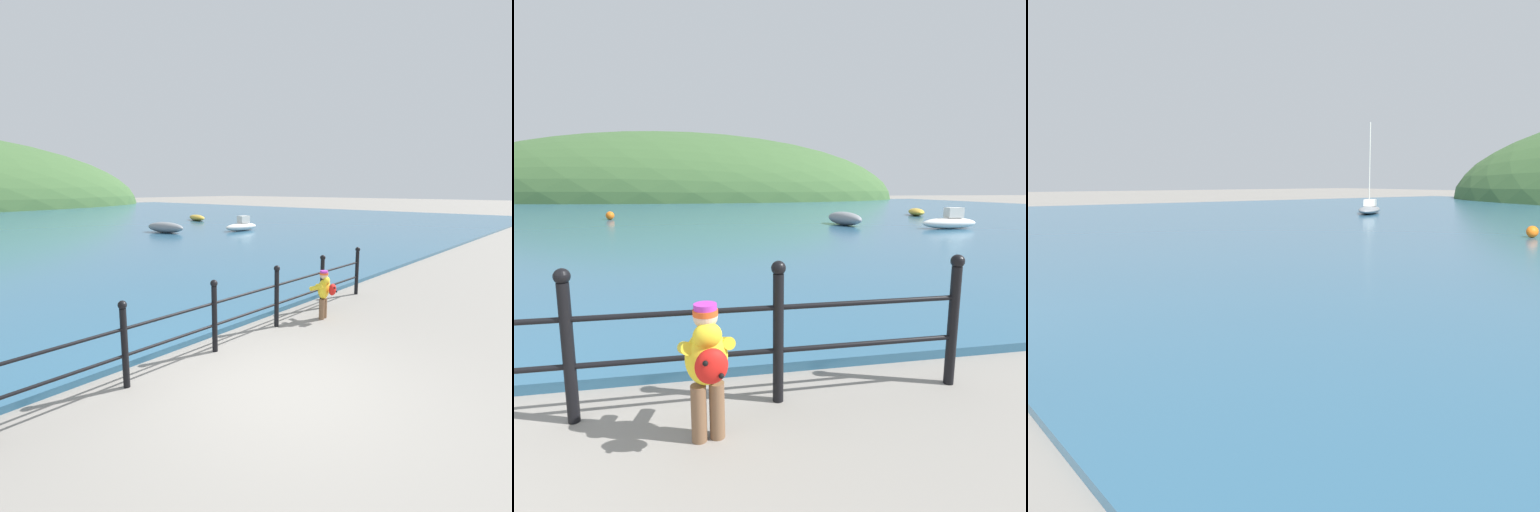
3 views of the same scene
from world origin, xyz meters
The scene contains 6 objects.
ground_plane centered at (0.00, 0.00, 0.00)m, with size 200.00×200.00×0.00m, color gray.
iron_railing centered at (0.22, 1.50, 0.64)m, with size 9.79×0.12×1.21m.
child_in_coat centered at (2.85, 1.07, 0.61)m, with size 0.41×0.55×1.00m.
boat_nearest_quay centered at (16.89, 21.84, 0.32)m, with size 1.78×2.82×0.45m.
boat_green_fishing centered at (13.56, 13.66, 0.39)m, with size 2.44×0.90×0.90m.
boat_far_right centered at (9.80, 16.21, 0.41)m, with size 1.28×2.75×0.61m.
Camera 1 is at (-3.98, -3.14, 2.65)m, focal length 28.00 mm.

